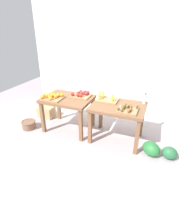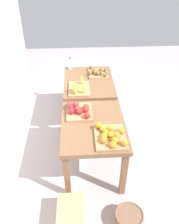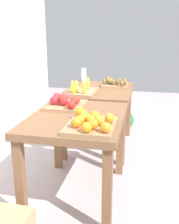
% 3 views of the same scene
% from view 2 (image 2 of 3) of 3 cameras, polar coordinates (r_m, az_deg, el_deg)
% --- Properties ---
extents(ground_plane, '(8.00, 8.00, 0.00)m').
position_cam_2_polar(ground_plane, '(3.93, 0.24, -6.50)').
color(ground_plane, '#AF9FA4').
extents(display_table_left, '(1.04, 0.80, 0.77)m').
position_cam_2_polar(display_table_left, '(3.07, 0.88, -4.55)').
color(display_table_left, brown).
rests_on(display_table_left, ground_plane).
extents(display_table_right, '(1.04, 0.80, 0.77)m').
position_cam_2_polar(display_table_right, '(3.99, -0.21, 6.00)').
color(display_table_right, brown).
rests_on(display_table_right, ground_plane).
extents(orange_bin, '(0.44, 0.37, 0.11)m').
position_cam_2_polar(orange_bin, '(2.78, 4.99, -5.67)').
color(orange_bin, '#A17952').
rests_on(orange_bin, display_table_left).
extents(apple_bin, '(0.41, 0.35, 0.11)m').
position_cam_2_polar(apple_bin, '(3.16, -2.58, 0.41)').
color(apple_bin, '#A17952').
rests_on(apple_bin, display_table_left).
extents(banana_crate, '(0.44, 0.32, 0.17)m').
position_cam_2_polar(banana_crate, '(3.65, -2.52, 5.63)').
color(banana_crate, '#A17952').
rests_on(banana_crate, display_table_right).
extents(kiwi_bin, '(0.37, 0.33, 0.10)m').
position_cam_2_polar(kiwi_bin, '(4.11, 2.04, 9.31)').
color(kiwi_bin, '#A17952').
rests_on(kiwi_bin, display_table_right).
extents(water_bottle, '(0.07, 0.07, 0.21)m').
position_cam_2_polar(water_bottle, '(4.29, -4.68, 11.41)').
color(water_bottle, silver).
rests_on(water_bottle, display_table_right).
extents(watermelon_pile, '(0.69, 0.42, 0.27)m').
position_cam_2_polar(watermelon_pile, '(5.01, 2.29, 5.71)').
color(watermelon_pile, '#28633B').
rests_on(watermelon_pile, ground_plane).
extents(wicker_basket, '(0.33, 0.33, 0.18)m').
position_cam_2_polar(wicker_basket, '(2.99, 9.34, -23.67)').
color(wicker_basket, brown).
rests_on(wicker_basket, ground_plane).
extents(cardboard_produce_box, '(0.40, 0.30, 0.28)m').
position_cam_2_polar(cardboard_produce_box, '(2.94, -4.40, -23.34)').
color(cardboard_produce_box, tan).
rests_on(cardboard_produce_box, ground_plane).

